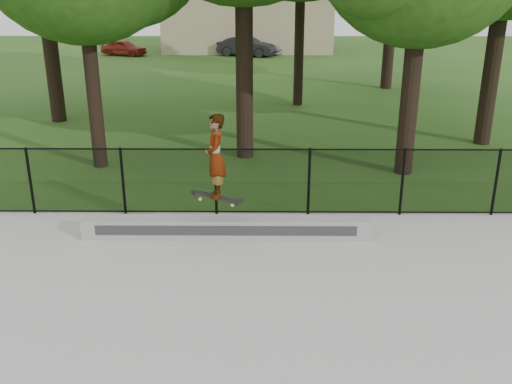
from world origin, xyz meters
TOP-DOWN VIEW (x-y plane):
  - grind_ledge at (-1.72, 4.70)m, footprint 5.68×0.40m
  - car_a at (-10.55, 34.74)m, footprint 3.41×2.29m
  - car_b at (-2.03, 34.49)m, footprint 3.86×2.48m
  - car_c at (-1.43, 35.91)m, footprint 4.18×2.70m
  - skater_airborne at (-1.87, 4.43)m, footprint 0.82×0.62m
  - chainlink_fence at (0.00, 5.90)m, footprint 16.06×0.06m
  - distant_building at (-2.00, 38.00)m, footprint 12.40×6.40m

SIDE VIEW (x-z plane):
  - grind_ledge at x=-1.72m, z-range 0.06..0.47m
  - car_a at x=-10.55m, z-range 0.00..1.08m
  - car_c at x=-1.43m, z-range 0.00..1.22m
  - car_b at x=-2.03m, z-range 0.00..1.31m
  - chainlink_fence at x=0.00m, z-range 0.06..1.56m
  - skater_airborne at x=-1.87m, z-range 0.89..2.66m
  - distant_building at x=-2.00m, z-range 0.01..4.31m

